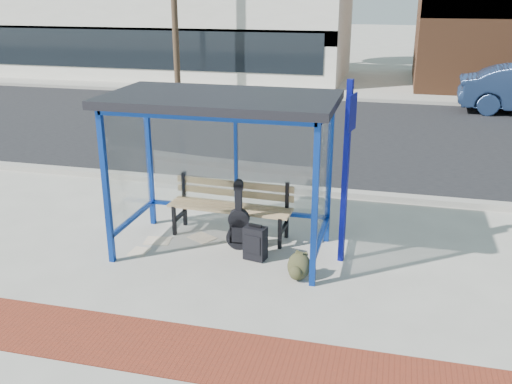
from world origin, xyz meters
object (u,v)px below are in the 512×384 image
(bench, at_px, (231,204))
(suitcase, at_px, (255,243))
(guitar_bag, at_px, (239,226))
(backpack, at_px, (298,267))

(bench, height_order, suitcase, bench)
(bench, height_order, guitar_bag, guitar_bag)
(suitcase, bearing_deg, guitar_bag, 150.70)
(guitar_bag, bearing_deg, backpack, -41.87)
(backpack, bearing_deg, suitcase, 159.85)
(backpack, bearing_deg, bench, 148.74)
(suitcase, xyz_separation_m, backpack, (0.74, -0.46, -0.07))
(bench, relative_size, guitar_bag, 1.91)
(bench, relative_size, backpack, 5.11)
(bench, height_order, backpack, bench)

